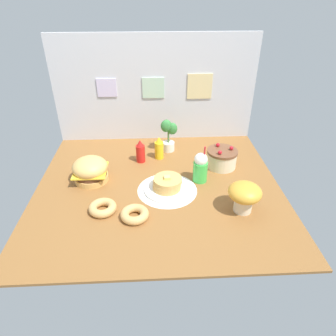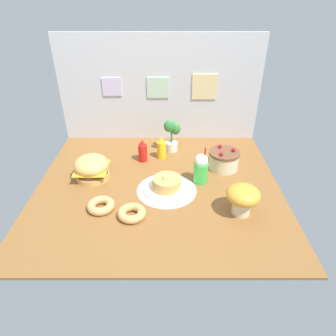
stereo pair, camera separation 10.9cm
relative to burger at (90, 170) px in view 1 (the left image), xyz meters
name	(u,v)px [view 1 (the left image)]	position (x,y,z in m)	size (l,w,h in m)	color
ground_plane	(158,187)	(0.57, -0.12, -0.11)	(2.03, 1.85, 0.02)	brown
back_wall	(155,89)	(0.57, 0.80, 0.43)	(2.03, 0.04, 1.07)	silver
doily_mat	(167,190)	(0.64, -0.19, -0.10)	(0.49, 0.49, 0.00)	white
burger	(90,170)	(0.00, 0.00, 0.00)	(0.30, 0.30, 0.21)	#DBA859
pancake_stack	(167,185)	(0.64, -0.18, -0.05)	(0.38, 0.38, 0.13)	white
layer_cake	(222,158)	(1.16, 0.17, -0.02)	(0.28, 0.28, 0.20)	beige
ketchup_bottle	(141,152)	(0.42, 0.30, 0.00)	(0.08, 0.08, 0.22)	red
mustard_bottle	(159,148)	(0.59, 0.35, 0.00)	(0.08, 0.08, 0.22)	yellow
cream_soda_cup	(200,167)	(0.93, -0.06, 0.03)	(0.12, 0.12, 0.33)	green
donut_pink_glaze	(103,208)	(0.15, -0.42, -0.07)	(0.21, 0.21, 0.06)	tan
donut_chocolate	(135,214)	(0.39, -0.51, -0.07)	(0.21, 0.21, 0.06)	tan
potted_plant	(168,134)	(0.69, 0.51, 0.08)	(0.16, 0.13, 0.34)	white
mushroom_stool	(245,195)	(1.19, -0.47, 0.04)	(0.25, 0.25, 0.23)	beige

